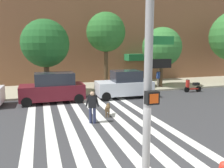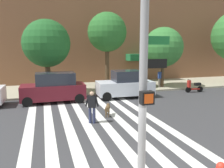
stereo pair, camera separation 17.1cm
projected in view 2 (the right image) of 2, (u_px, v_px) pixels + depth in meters
The scene contains 13 objects.
ground_plane at pixel (100, 120), 11.96m from camera, with size 160.00×160.00×0.00m, color #353538.
sidewalk_far at pixel (76, 89), 20.63m from camera, with size 80.00×6.00×0.15m, color tan.
crosswalk_stripes at pixel (93, 121), 11.85m from camera, with size 6.75×11.79×0.01m.
traffic_light_pole at pixel (145, 61), 4.79m from camera, with size 0.74×0.46×5.80m.
parked_car_behind_first at pixel (54, 88), 15.80m from camera, with size 4.34×1.99×2.08m.
parked_car_third_in_line at pixel (125, 85), 17.34m from camera, with size 4.32×2.16×2.06m.
parked_scooter at pixel (194, 87), 19.35m from camera, with size 1.63×0.50×1.11m.
street_tree_nearest at pixel (47, 44), 17.22m from camera, with size 3.64×3.64×5.78m.
street_tree_middle at pixel (107, 33), 19.87m from camera, with size 3.45×3.45×6.71m.
street_tree_further at pixel (163, 47), 20.75m from camera, with size 3.63×3.63×5.50m.
pedestrian_dog_walker at pixel (92, 105), 11.35m from camera, with size 0.69×0.36×1.64m.
dog_on_leash at pixel (108, 108), 12.63m from camera, with size 0.51×0.98×0.65m.
pedestrian_bystander at pixel (159, 77), 20.93m from camera, with size 0.57×0.55×1.64m.
Camera 2 is at (-2.78, -4.99, 3.80)m, focal length 36.29 mm.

